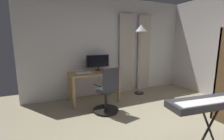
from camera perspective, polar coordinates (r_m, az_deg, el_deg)
back_room_partition at (r=4.61m, az=-0.32°, el=8.28°), size 4.83×0.10×2.71m
curtain_left_panel at (r=5.05m, az=11.34°, el=5.89°), size 0.43×0.06×2.29m
curtain_right_panel at (r=4.71m, az=4.97°, el=5.73°), size 0.43×0.06×2.29m
desk at (r=4.01m, az=-6.52°, el=-2.34°), size 1.21×0.65×0.76m
office_chair at (r=3.39m, az=-1.65°, el=-7.99°), size 0.56×0.56×1.00m
computer_monitor at (r=4.21m, az=-5.09°, el=3.07°), size 0.62×0.18×0.41m
computer_keyboard at (r=3.89m, az=-10.22°, el=-0.96°), size 0.37×0.13×0.02m
computer_mouse at (r=4.02m, az=-1.68°, el=-0.35°), size 0.06×0.10×0.04m
mug_tea at (r=4.12m, az=-0.29°, el=0.36°), size 0.13×0.09×0.10m
piano_keyboard at (r=2.57m, az=32.34°, el=-9.98°), size 1.32×0.48×0.77m
floor_lamp at (r=4.55m, az=10.37°, el=11.93°), size 0.32×0.32×1.97m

